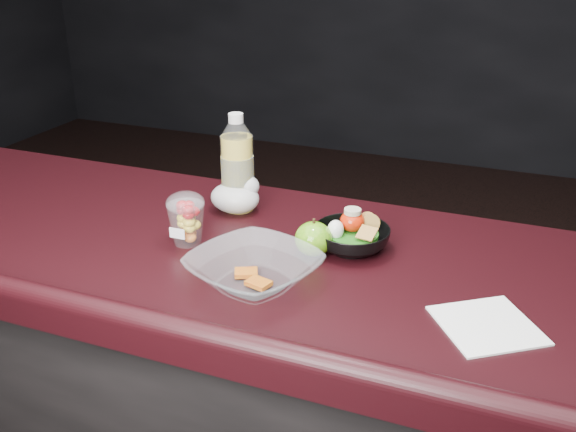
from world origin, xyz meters
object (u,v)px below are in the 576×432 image
object	(u,v)px
fruit_cup	(186,218)
takeout_bowl	(254,270)
green_apple	(314,239)
lemonade_bottle	(238,170)
snack_bowl	(351,237)

from	to	relation	value
fruit_cup	takeout_bowl	distance (m)	0.24
fruit_cup	green_apple	bearing A→B (deg)	9.95
lemonade_bottle	green_apple	distance (m)	0.31
green_apple	takeout_bowl	distance (m)	0.17
green_apple	takeout_bowl	size ratio (longest dim) A/B	0.27
fruit_cup	takeout_bowl	bearing A→B (deg)	-27.42
fruit_cup	snack_bowl	distance (m)	0.36
fruit_cup	green_apple	distance (m)	0.28
fruit_cup	green_apple	size ratio (longest dim) A/B	1.43
green_apple	takeout_bowl	bearing A→B (deg)	-113.07
lemonade_bottle	snack_bowl	distance (m)	0.35
lemonade_bottle	fruit_cup	xyz separation A→B (m)	(-0.02, -0.22, -0.04)
lemonade_bottle	snack_bowl	size ratio (longest dim) A/B	1.28
green_apple	takeout_bowl	xyz separation A→B (m)	(-0.07, -0.16, -0.01)
snack_bowl	lemonade_bottle	bearing A→B (deg)	160.70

